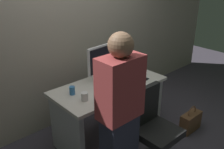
{
  "coord_description": "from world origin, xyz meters",
  "views": [
    {
      "loc": [
        -1.87,
        -2.11,
        2.13
      ],
      "look_at": [
        0.0,
        -0.05,
        0.91
      ],
      "focal_mm": 40.48,
      "sensor_mm": 36.0,
      "label": 1
    }
  ],
  "objects_px": {
    "person_at_desk": "(120,117)",
    "monitor": "(104,60)",
    "cell_phone": "(143,78)",
    "book_stack": "(133,66)",
    "cup_near_keyboard": "(85,96)",
    "cup_by_monitor": "(72,90)",
    "office_chair": "(153,133)",
    "keyboard": "(116,87)",
    "mouse": "(135,79)",
    "handbag": "(191,121)",
    "desk": "(109,101)"
  },
  "relations": [
    {
      "from": "cell_phone",
      "to": "handbag",
      "type": "height_order",
      "value": "cell_phone"
    },
    {
      "from": "desk",
      "to": "handbag",
      "type": "distance_m",
      "value": 1.19
    },
    {
      "from": "mouse",
      "to": "cup_near_keyboard",
      "type": "xyz_separation_m",
      "value": [
        -0.78,
        0.02,
        0.03
      ]
    },
    {
      "from": "office_chair",
      "to": "keyboard",
      "type": "xyz_separation_m",
      "value": [
        0.01,
        0.6,
        0.34
      ]
    },
    {
      "from": "desk",
      "to": "mouse",
      "type": "distance_m",
      "value": 0.43
    },
    {
      "from": "monitor",
      "to": "cell_phone",
      "type": "height_order",
      "value": "monitor"
    },
    {
      "from": "person_at_desk",
      "to": "handbag",
      "type": "bearing_deg",
      "value": 1.23
    },
    {
      "from": "monitor",
      "to": "mouse",
      "type": "xyz_separation_m",
      "value": [
        0.24,
        -0.32,
        -0.24
      ]
    },
    {
      "from": "desk",
      "to": "cell_phone",
      "type": "relative_size",
      "value": 9.95
    },
    {
      "from": "person_at_desk",
      "to": "keyboard",
      "type": "bearing_deg",
      "value": 49.14
    },
    {
      "from": "cup_by_monitor",
      "to": "book_stack",
      "type": "xyz_separation_m",
      "value": [
        1.0,
        0.0,
        0.03
      ]
    },
    {
      "from": "book_stack",
      "to": "monitor",
      "type": "bearing_deg",
      "value": 168.13
    },
    {
      "from": "cup_by_monitor",
      "to": "cup_near_keyboard",
      "type": "bearing_deg",
      "value": -83.32
    },
    {
      "from": "person_at_desk",
      "to": "cell_phone",
      "type": "bearing_deg",
      "value": 29.86
    },
    {
      "from": "person_at_desk",
      "to": "cup_near_keyboard",
      "type": "xyz_separation_m",
      "value": [
        0.03,
        0.59,
        -0.04
      ]
    },
    {
      "from": "cup_near_keyboard",
      "to": "cup_by_monitor",
      "type": "height_order",
      "value": "cup_by_monitor"
    },
    {
      "from": "mouse",
      "to": "keyboard",
      "type": "bearing_deg",
      "value": 177.8
    },
    {
      "from": "keyboard",
      "to": "desk",
      "type": "bearing_deg",
      "value": 93.71
    },
    {
      "from": "keyboard",
      "to": "mouse",
      "type": "xyz_separation_m",
      "value": [
        0.32,
        -0.01,
        0.01
      ]
    },
    {
      "from": "cup_near_keyboard",
      "to": "cup_by_monitor",
      "type": "relative_size",
      "value": 0.94
    },
    {
      "from": "cup_near_keyboard",
      "to": "book_stack",
      "type": "bearing_deg",
      "value": 12.01
    },
    {
      "from": "office_chair",
      "to": "monitor",
      "type": "relative_size",
      "value": 1.74
    },
    {
      "from": "office_chair",
      "to": "keyboard",
      "type": "relative_size",
      "value": 2.19
    },
    {
      "from": "person_at_desk",
      "to": "monitor",
      "type": "bearing_deg",
      "value": 57.11
    },
    {
      "from": "cup_by_monitor",
      "to": "book_stack",
      "type": "relative_size",
      "value": 0.44
    },
    {
      "from": "book_stack",
      "to": "handbag",
      "type": "height_order",
      "value": "book_stack"
    },
    {
      "from": "monitor",
      "to": "office_chair",
      "type": "bearing_deg",
      "value": -95.18
    },
    {
      "from": "handbag",
      "to": "monitor",
      "type": "bearing_deg",
      "value": 133.69
    },
    {
      "from": "office_chair",
      "to": "handbag",
      "type": "bearing_deg",
      "value": 3.06
    },
    {
      "from": "desk",
      "to": "cup_near_keyboard",
      "type": "xyz_separation_m",
      "value": [
        -0.46,
        -0.12,
        0.28
      ]
    },
    {
      "from": "mouse",
      "to": "cell_phone",
      "type": "bearing_deg",
      "value": -12.22
    },
    {
      "from": "cup_near_keyboard",
      "to": "book_stack",
      "type": "distance_m",
      "value": 1.0
    },
    {
      "from": "desk",
      "to": "keyboard",
      "type": "distance_m",
      "value": 0.28
    },
    {
      "from": "monitor",
      "to": "keyboard",
      "type": "height_order",
      "value": "monitor"
    },
    {
      "from": "cell_phone",
      "to": "book_stack",
      "type": "bearing_deg",
      "value": 60.86
    },
    {
      "from": "office_chair",
      "to": "keyboard",
      "type": "height_order",
      "value": "office_chair"
    },
    {
      "from": "keyboard",
      "to": "office_chair",
      "type": "bearing_deg",
      "value": -88.65
    },
    {
      "from": "person_at_desk",
      "to": "monitor",
      "type": "distance_m",
      "value": 1.07
    },
    {
      "from": "office_chair",
      "to": "book_stack",
      "type": "relative_size",
      "value": 4.2
    },
    {
      "from": "keyboard",
      "to": "handbag",
      "type": "distance_m",
      "value": 1.23
    },
    {
      "from": "desk",
      "to": "cup_near_keyboard",
      "type": "bearing_deg",
      "value": -166.09
    },
    {
      "from": "person_at_desk",
      "to": "book_stack",
      "type": "distance_m",
      "value": 1.29
    },
    {
      "from": "office_chair",
      "to": "handbag",
      "type": "height_order",
      "value": "office_chair"
    },
    {
      "from": "mouse",
      "to": "desk",
      "type": "bearing_deg",
      "value": 156.7
    },
    {
      "from": "cell_phone",
      "to": "person_at_desk",
      "type": "bearing_deg",
      "value": -163.57
    },
    {
      "from": "monitor",
      "to": "cup_by_monitor",
      "type": "xyz_separation_m",
      "value": [
        -0.57,
        -0.1,
        -0.21
      ]
    },
    {
      "from": "cup_by_monitor",
      "to": "cell_phone",
      "type": "bearing_deg",
      "value": -15.24
    },
    {
      "from": "office_chair",
      "to": "keyboard",
      "type": "distance_m",
      "value": 0.69
    },
    {
      "from": "mouse",
      "to": "cell_phone",
      "type": "height_order",
      "value": "mouse"
    },
    {
      "from": "cell_phone",
      "to": "desk",
      "type": "bearing_deg",
      "value": 146.23
    }
  ]
}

